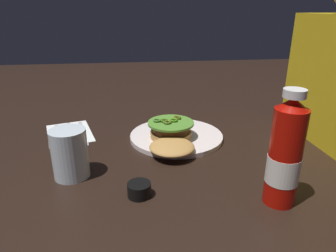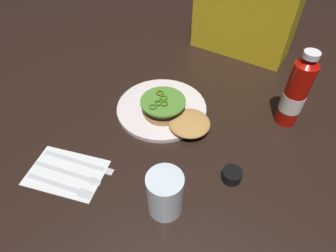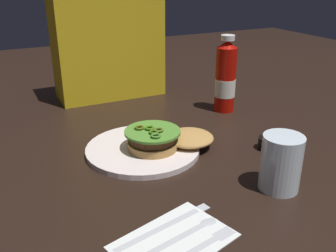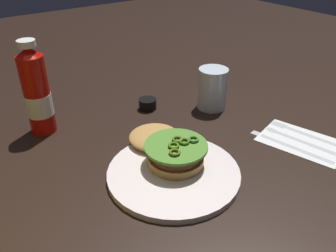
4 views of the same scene
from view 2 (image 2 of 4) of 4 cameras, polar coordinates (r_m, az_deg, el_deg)
The scene contains 10 objects.
ground_plane at distance 0.79m, azimuth 3.91°, elevation -2.92°, with size 3.00×3.00×0.00m, color black.
dinner_plate at distance 0.87m, azimuth -1.28°, elevation 3.59°, with size 0.27×0.27×0.01m, color silver.
burger_sandwich at distance 0.82m, azimuth 0.92°, elevation 2.72°, with size 0.22×0.13×0.05m.
ketchup_bottle at distance 0.85m, azimuth 24.08°, elevation 5.95°, with size 0.06×0.06×0.23m.
water_glass at distance 0.63m, azimuth -0.60°, elevation -13.34°, with size 0.08×0.08×0.11m, color silver.
condiment_cup at distance 0.72m, azimuth 12.63°, elevation -9.54°, with size 0.05×0.05×0.03m, color black.
napkin at distance 0.77m, azimuth -19.61°, elevation -8.72°, with size 0.19×0.13×0.00m, color white.
fork_utensil at distance 0.74m, azimuth -19.92°, elevation -11.28°, with size 0.18×0.05×0.00m.
spoon_utensil at distance 0.75m, azimuth -17.84°, elevation -9.27°, with size 0.18×0.05×0.00m.
butter_knife at distance 0.77m, azimuth -16.74°, elevation -6.99°, with size 0.20×0.06×0.00m.
Camera 2 is at (0.22, -0.47, 0.60)m, focal length 30.55 mm.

